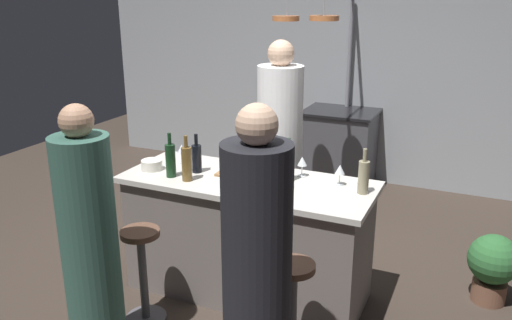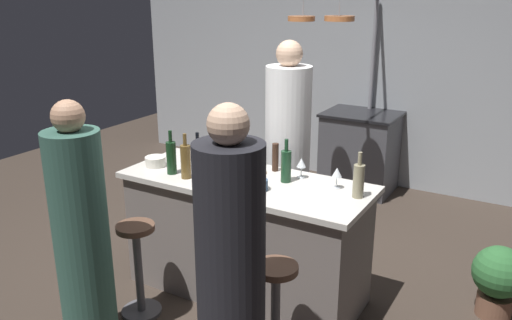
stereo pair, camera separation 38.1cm
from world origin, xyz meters
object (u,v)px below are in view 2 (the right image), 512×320
Objects in this scene: bar_stool_left at (138,265)px; wine_bottle_amber at (186,161)px; chef at (287,156)px; bar_stool_right at (275,311)px; cutting_board at (240,173)px; wine_glass_by_chef at (337,173)px; wine_bottle_dark at (198,156)px; mixing_bowl_blue at (257,185)px; mixing_bowl_ceramic at (155,161)px; wine_glass_near_left_guest at (301,164)px; pepper_mill at (275,157)px; wine_bottle_white at (359,180)px; wine_glass_near_right_guest at (186,147)px; stove_range at (360,152)px; potted_plant at (498,277)px; wine_bottle_green at (286,165)px; wine_bottle_red at (171,157)px; guest_left at (82,238)px; guest_right at (231,277)px.

bar_stool_left is 2.08× the size of wine_bottle_amber.
chef is 1.64m from bar_stool_right.
wine_glass_by_chef is at bearing 7.35° from cutting_board.
wine_bottle_dark reaches higher than wine_glass_by_chef.
mixing_bowl_ceramic reaches higher than mixing_bowl_blue.
bar_stool_left is at bearing -104.66° from wine_bottle_amber.
mixing_bowl_blue is at bearing -112.64° from wine_glass_near_left_guest.
wine_bottle_white reaches higher than pepper_mill.
chef is 0.88m from wine_glass_near_right_guest.
bar_stool_right is (0.58, -3.07, -0.07)m from stove_range.
potted_plant is 2.44m from wine_glass_near_right_guest.
bar_stool_right is 1.55m from wine_glass_near_right_guest.
wine_bottle_white reaches higher than wine_glass_near_right_guest.
pepper_mill is 0.68× the size of wine_bottle_green.
bar_stool_left is 0.96m from cutting_board.
stove_range is at bearing 105.21° from wine_glass_by_chef.
wine_bottle_red is 0.32m from wine_glass_near_right_guest.
mixing_bowl_ceramic is (-1.01, -0.20, -0.08)m from wine_bottle_green.
bar_stool_right is 0.84m from mixing_bowl_blue.
wine_bottle_white is 1.55m from mixing_bowl_ceramic.
pepper_mill is (0.65, 1.28, 0.27)m from guest_left.
guest_left is at bearing -78.62° from mixing_bowl_ceramic.
guest_right is at bearing -71.64° from chef.
wine_bottle_dark reaches higher than wine_glass_near_left_guest.
chef is 5.56× the size of wine_bottle_red.
wine_bottle_amber is 0.15m from wine_bottle_red.
chef is 1.09m from wine_bottle_red.
bar_stool_right reaches higher than potted_plant.
bar_stool_left is at bearing 180.00° from bar_stool_right.
guest_left reaches higher than wine_glass_near_right_guest.
wine_bottle_dark is 0.89× the size of wine_bottle_amber.
cutting_board reaches higher than bar_stool_right.
guest_left is at bearing -99.08° from stove_range.
guest_right is (0.52, -3.45, 0.34)m from stove_range.
wine_glass_near_left_guest is at bearing 16.90° from mixing_bowl_ceramic.
wine_bottle_green reaches higher than potted_plant.
wine_glass_near_right_guest is at bearing 173.07° from cutting_board.
mixing_bowl_blue is (0.70, 0.03, -0.09)m from wine_bottle_red.
wine_bottle_green is at bearing 68.43° from mixing_bowl_blue.
mixing_bowl_ceramic is at bearing 115.55° from bar_stool_left.
chef reaches higher than wine_glass_near_left_guest.
potted_plant is 2.27m from wine_bottle_dark.
potted_plant is 3.36× the size of mixing_bowl_ceramic.
bar_stool_left is at bearing -120.27° from cutting_board.
chef reaches higher than pepper_mill.
bar_stool_left is at bearing -64.45° from mixing_bowl_ceramic.
chef is at bearing 75.42° from guest_left.
guest_left is 1.54m from wine_glass_near_left_guest.
cutting_board is at bearing 142.03° from mixing_bowl_blue.
wine_bottle_amber is at bearing -53.11° from wine_glass_near_right_guest.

